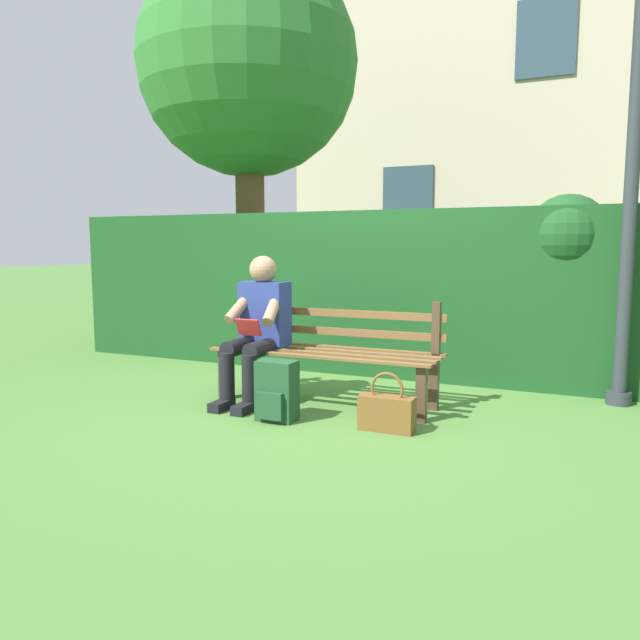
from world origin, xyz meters
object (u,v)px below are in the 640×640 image
Objects in this scene: backpack at (277,391)px; lamp_post at (634,146)px; handbag at (387,412)px; person_seated at (258,325)px; tree at (243,74)px; park_bench at (329,352)px.

lamp_post is at bearing -146.39° from backpack.
person_seated is at bearing -17.03° from handbag.
person_seated is 2.89× the size of handbag.
tree is 11.10× the size of backpack.
handbag is at bearing 140.82° from park_bench.
person_seated reaches higher than park_bench.
backpack reaches higher than handbag.
backpack is 0.13× the size of lamp_post.
park_bench is at bearing -39.18° from handbag.
person_seated is 2.69× the size of backpack.
park_bench is at bearing 22.33° from lamp_post.
person_seated is 0.34× the size of lamp_post.
tree is at bearing -57.32° from person_seated.
park_bench is 4.39m from tree.
park_bench is 4.17× the size of backpack.
handbag is at bearing 162.97° from person_seated.
backpack is at bearing 132.22° from person_seated.
lamp_post is (-2.10, -0.86, 1.57)m from park_bench.
park_bench reaches higher than backpack.
park_bench is 0.89m from handbag.
backpack is 3.21m from lamp_post.
handbag is at bearing -173.61° from backpack.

